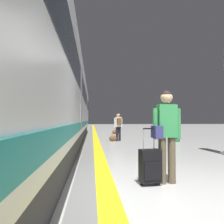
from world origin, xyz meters
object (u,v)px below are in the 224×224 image
object	(u,v)px
duffel_bag_mid	(114,132)
waste_bin	(176,133)
high_speed_train	(57,95)
duffel_bag_near	(113,138)
passenger_near	(118,124)
passenger_mid	(118,122)
rolling_suitcase_foreground	(150,166)
traveller_foreground	(166,130)

from	to	relation	value
duffel_bag_mid	waste_bin	xyz separation A→B (m)	(2.63, -7.48, 0.30)
high_speed_train	duffel_bag_near	bearing A→B (deg)	13.83
passenger_near	passenger_mid	bearing A→B (deg)	83.95
rolling_suitcase_foreground	waste_bin	world-z (taller)	rolling_suitcase_foreground
rolling_suitcase_foreground	passenger_near	xyz separation A→B (m)	(0.44, 9.09, 0.59)
passenger_near	rolling_suitcase_foreground	bearing A→B (deg)	-92.77
duffel_bag_mid	waste_bin	bearing A→B (deg)	-70.61
traveller_foreground	passenger_mid	xyz separation A→B (m)	(0.84, 15.90, 0.02)
waste_bin	duffel_bag_mid	bearing A→B (deg)	109.39
passenger_mid	waste_bin	bearing A→B (deg)	-73.29
traveller_foreground	duffel_bag_mid	world-z (taller)	traveller_foreground
high_speed_train	passenger_mid	xyz separation A→B (m)	(4.06, 7.80, -1.46)
rolling_suitcase_foreground	passenger_mid	bearing A→B (deg)	85.81
rolling_suitcase_foreground	high_speed_train	bearing A→B (deg)	109.42
rolling_suitcase_foreground	passenger_mid	xyz separation A→B (m)	(1.17, 15.99, 0.68)
traveller_foreground	passenger_mid	distance (m)	15.92
passenger_near	waste_bin	world-z (taller)	passenger_near
passenger_mid	passenger_near	bearing A→B (deg)	-96.05
duffel_bag_near	waste_bin	size ratio (longest dim) A/B	0.48
duffel_bag_near	waste_bin	world-z (taller)	waste_bin
traveller_foreground	duffel_bag_near	xyz separation A→B (m)	(-0.22, 8.83, -0.86)
rolling_suitcase_foreground	passenger_near	size ratio (longest dim) A/B	0.65
duffel_bag_near	passenger_mid	xyz separation A→B (m)	(1.06, 7.06, 0.89)
rolling_suitcase_foreground	duffel_bag_mid	xyz separation A→B (m)	(0.86, 15.75, -0.20)
duffel_bag_near	waste_bin	distance (m)	3.45
traveller_foreground	rolling_suitcase_foreground	bearing A→B (deg)	-164.42
high_speed_train	passenger_mid	size ratio (longest dim) A/B	16.22
passenger_near	duffel_bag_near	distance (m)	0.88
passenger_mid	high_speed_train	bearing A→B (deg)	-117.48
traveller_foreground	passenger_near	xyz separation A→B (m)	(0.11, 9.00, -0.06)
high_speed_train	traveller_foreground	distance (m)	8.84
passenger_near	waste_bin	bearing A→B (deg)	-14.95
passenger_near	duffel_bag_near	world-z (taller)	passenger_near
high_speed_train	waste_bin	xyz separation A→B (m)	(6.37, 0.09, -2.04)
passenger_near	passenger_mid	distance (m)	6.94
high_speed_train	passenger_mid	bearing A→B (deg)	62.52
high_speed_train	waste_bin	world-z (taller)	high_speed_train
traveller_foreground	passenger_near	bearing A→B (deg)	89.32
passenger_near	duffel_bag_mid	xyz separation A→B (m)	(0.42, 6.66, -0.80)
rolling_suitcase_foreground	duffel_bag_near	size ratio (longest dim) A/B	2.38
rolling_suitcase_foreground	duffel_bag_mid	world-z (taller)	rolling_suitcase_foreground
duffel_bag_mid	waste_bin	distance (m)	7.93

